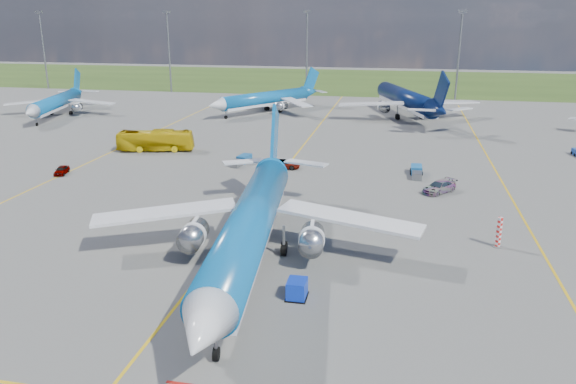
% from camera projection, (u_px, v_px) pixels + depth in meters
% --- Properties ---
extents(ground, '(400.00, 400.00, 0.00)m').
position_uv_depth(ground, '(214.00, 258.00, 51.63)').
color(ground, '#5A5A57').
rests_on(ground, ground).
extents(grass_strip, '(400.00, 80.00, 0.01)m').
position_uv_depth(grass_strip, '(355.00, 81.00, 191.85)').
color(grass_strip, '#2D4719').
rests_on(grass_strip, ground).
extents(taxiway_lines, '(60.25, 160.00, 0.02)m').
position_uv_depth(taxiway_lines, '(279.00, 177.00, 77.49)').
color(taxiway_lines, gold).
rests_on(taxiway_lines, ground).
extents(floodlight_masts, '(202.20, 0.50, 22.70)m').
position_uv_depth(floodlight_masts, '(381.00, 50.00, 148.79)').
color(floodlight_masts, slate).
rests_on(floodlight_masts, ground).
extents(warning_post, '(0.50, 0.50, 3.00)m').
position_uv_depth(warning_post, '(499.00, 232.00, 53.75)').
color(warning_post, red).
rests_on(warning_post, ground).
extents(bg_jet_nw, '(32.87, 38.99, 8.93)m').
position_uv_depth(bg_jet_nw, '(58.00, 116.00, 124.07)').
color(bg_jet_nw, '#0B5B9E').
rests_on(bg_jet_nw, ground).
extents(bg_jet_nnw, '(41.60, 43.76, 9.13)m').
position_uv_depth(bg_jet_nnw, '(266.00, 113.00, 128.83)').
color(bg_jet_nnw, '#0B5B9E').
rests_on(bg_jet_nnw, ground).
extents(bg_jet_n, '(45.49, 51.86, 11.37)m').
position_uv_depth(bg_jet_n, '(405.00, 117.00, 123.66)').
color(bg_jet_n, '#07153C').
rests_on(bg_jet_n, ground).
extents(main_airliner, '(37.32, 46.47, 11.32)m').
position_uv_depth(main_airliner, '(251.00, 266.00, 50.06)').
color(main_airliner, '#0B5B9E').
rests_on(main_airliner, ground).
extents(uld_container, '(1.48, 1.85, 1.48)m').
position_uv_depth(uld_container, '(297.00, 289.00, 44.27)').
color(uld_container, '#0D30C0').
rests_on(uld_container, ground).
extents(apron_bus, '(12.71, 5.60, 3.45)m').
position_uv_depth(apron_bus, '(155.00, 141.00, 92.10)').
color(apron_bus, gold).
rests_on(apron_bus, ground).
extents(service_car_a, '(2.15, 3.68, 1.18)m').
position_uv_depth(service_car_a, '(62.00, 170.00, 78.81)').
color(service_car_a, '#999999').
rests_on(service_car_a, ground).
extents(service_car_b, '(4.59, 2.16, 1.27)m').
position_uv_depth(service_car_b, '(284.00, 164.00, 81.86)').
color(service_car_b, '#999999').
rests_on(service_car_b, ground).
extents(service_car_c, '(4.88, 5.24, 1.48)m').
position_uv_depth(service_car_c, '(439.00, 187.00, 70.59)').
color(service_car_c, '#999999').
rests_on(service_car_c, ground).
extents(baggage_tug_w, '(1.51, 5.21, 1.17)m').
position_uv_depth(baggage_tug_w, '(417.00, 172.00, 78.18)').
color(baggage_tug_w, '#195C9B').
rests_on(baggage_tug_w, ground).
extents(baggage_tug_c, '(2.20, 5.22, 1.14)m').
position_uv_depth(baggage_tug_c, '(242.00, 160.00, 84.33)').
color(baggage_tug_c, '#17528C').
rests_on(baggage_tug_c, ground).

